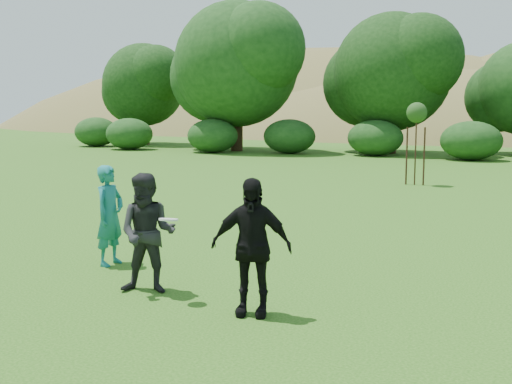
% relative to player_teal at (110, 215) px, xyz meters
% --- Properties ---
extents(ground, '(120.00, 120.00, 0.00)m').
position_rel_player_teal_xyz_m(ground, '(1.71, -0.80, -0.86)').
color(ground, '#19470C').
rests_on(ground, ground).
extents(player_teal, '(0.42, 0.63, 1.72)m').
position_rel_player_teal_xyz_m(player_teal, '(0.00, 0.00, 0.00)').
color(player_teal, '#186E6F').
rests_on(player_teal, ground).
extents(player_grey, '(1.03, 0.92, 1.76)m').
position_rel_player_teal_xyz_m(player_grey, '(1.57, -1.09, 0.02)').
color(player_grey, black).
rests_on(player_grey, ground).
extents(player_black, '(1.14, 0.70, 1.81)m').
position_rel_player_teal_xyz_m(player_black, '(3.36, -1.33, 0.04)').
color(player_black, black).
rests_on(player_black, ground).
extents(frisbee, '(0.27, 0.27, 0.06)m').
position_rel_player_teal_xyz_m(frisbee, '(2.07, -1.30, 0.30)').
color(frisbee, white).
rests_on(frisbee, ground).
extents(sapling, '(0.70, 0.70, 2.85)m').
position_rel_player_teal_xyz_m(sapling, '(2.26, 13.68, 1.56)').
color(sapling, '#3C2217').
rests_on(sapling, ground).
extents(hillside, '(150.00, 72.00, 52.00)m').
position_rel_player_teal_xyz_m(hillside, '(1.16, 67.65, -12.83)').
color(hillside, olive).
rests_on(hillside, ground).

